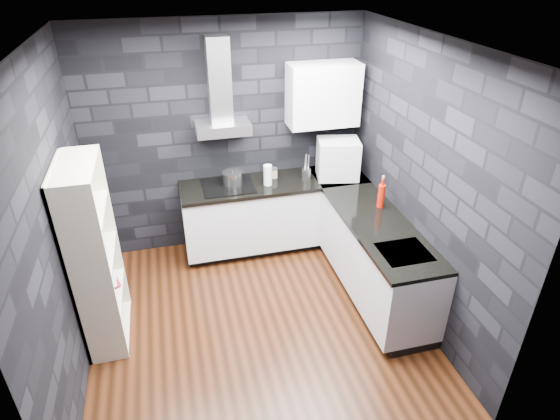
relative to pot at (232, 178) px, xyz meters
name	(u,v)px	position (x,y,z in m)	size (l,w,h in m)	color
ground	(258,321)	(-0.01, -1.33, -0.98)	(3.20, 3.20, 0.00)	#3B1B0C
ceiling	(249,43)	(-0.01, -1.33, 1.72)	(3.20, 3.20, 0.00)	white
wall_back	(226,139)	(-0.01, 0.29, 0.37)	(3.20, 0.05, 2.70)	black
wall_front	(310,337)	(-0.01, -2.96, 0.37)	(3.20, 0.05, 2.70)	black
wall_left	(54,229)	(-1.63, -1.33, 0.37)	(0.05, 3.20, 2.70)	black
wall_right	(422,184)	(1.62, -1.33, 0.37)	(0.05, 3.20, 2.70)	black
toekick_back	(274,240)	(0.49, 0.01, -0.93)	(2.18, 0.50, 0.10)	black
toekick_right	(376,290)	(1.33, -1.23, -0.93)	(0.50, 1.78, 0.10)	black
counter_back_cab	(275,212)	(0.49, -0.03, -0.50)	(2.20, 0.60, 0.76)	silver
counter_right_cab	(377,258)	(1.29, -1.23, -0.50)	(0.60, 1.80, 0.76)	silver
counter_back_top	(275,183)	(0.49, -0.04, -0.10)	(2.20, 0.62, 0.04)	black
counter_right_top	(380,226)	(1.28, -1.23, -0.10)	(0.62, 1.80, 0.04)	black
counter_corner_top	(338,175)	(1.29, -0.03, -0.10)	(0.62, 0.62, 0.04)	black
hood_body	(223,128)	(-0.06, 0.10, 0.58)	(0.60, 0.34, 0.12)	silver
hood_chimney	(219,80)	(-0.06, 0.17, 1.09)	(0.24, 0.20, 0.90)	silver
upper_cabinet	(323,95)	(1.09, 0.09, 0.87)	(0.80, 0.35, 0.70)	silver
cooktop	(228,186)	(-0.06, -0.03, -0.07)	(0.58, 0.50, 0.01)	black
sink_rim	(404,252)	(1.29, -1.73, -0.08)	(0.44, 0.40, 0.01)	silver
pot	(232,178)	(0.00, 0.00, 0.00)	(0.23, 0.23, 0.13)	#BCBBC0
glass_vase	(268,175)	(0.40, -0.10, 0.04)	(0.10, 0.10, 0.24)	silver
storage_jar	(274,173)	(0.51, 0.07, -0.03)	(0.09, 0.09, 0.11)	tan
utensil_crock	(306,174)	(0.86, -0.08, -0.01)	(0.11, 0.11, 0.14)	#BCBBC0
appliance_garage	(338,159)	(1.24, -0.10, 0.15)	(0.47, 0.37, 0.47)	silver
red_bottle	(381,196)	(1.43, -0.90, 0.05)	(0.07, 0.07, 0.25)	#9F1306
bookshelf	(95,257)	(-1.43, -1.12, -0.08)	(0.34, 0.80, 1.80)	beige
fruit_bowl	(93,259)	(-1.43, -1.20, -0.04)	(0.23, 0.23, 0.06)	white
book_red	(101,278)	(-1.45, -0.99, -0.41)	(0.15, 0.02, 0.21)	maroon
book_second	(98,275)	(-1.47, -0.98, -0.38)	(0.15, 0.02, 0.21)	#B2B2B2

